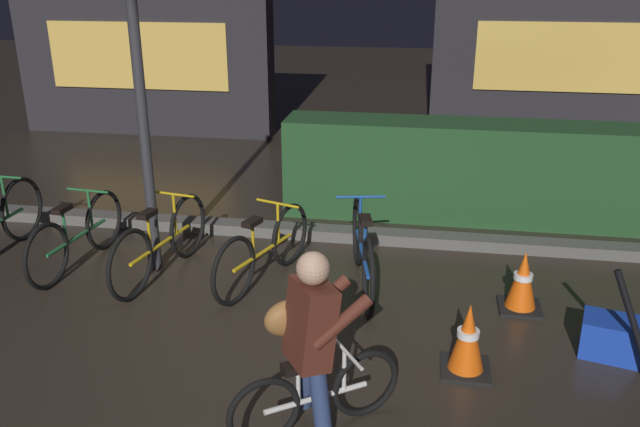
# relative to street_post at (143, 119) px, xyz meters

# --- Properties ---
(ground_plane) EXTENTS (40.00, 40.00, 0.00)m
(ground_plane) POSITION_rel_street_post_xyz_m (1.53, -1.20, -1.48)
(ground_plane) COLOR #2D261E
(sidewalk_curb) EXTENTS (12.00, 0.24, 0.12)m
(sidewalk_curb) POSITION_rel_street_post_xyz_m (1.53, 1.00, -1.42)
(sidewalk_curb) COLOR #56544F
(sidewalk_curb) RESTS_ON ground
(hedge_row) EXTENTS (4.80, 0.70, 1.13)m
(hedge_row) POSITION_rel_street_post_xyz_m (3.33, 1.90, -0.92)
(hedge_row) COLOR #214723
(hedge_row) RESTS_ON ground
(storefront_left) EXTENTS (4.45, 0.54, 3.91)m
(storefront_left) POSITION_rel_street_post_xyz_m (-2.30, 5.30, 0.46)
(storefront_left) COLOR #262328
(storefront_left) RESTS_ON ground
(street_post) EXTENTS (0.10, 0.10, 2.97)m
(street_post) POSITION_rel_street_post_xyz_m (0.00, 0.00, 0.00)
(street_post) COLOR #2D2D33
(street_post) RESTS_ON ground
(parked_bike_left_mid) EXTENTS (0.46, 1.55, 0.72)m
(parked_bike_left_mid) POSITION_rel_street_post_xyz_m (-0.75, -0.10, -1.16)
(parked_bike_left_mid) COLOR black
(parked_bike_left_mid) RESTS_ON ground
(parked_bike_center_left) EXTENTS (0.46, 1.61, 0.75)m
(parked_bike_center_left) POSITION_rel_street_post_xyz_m (0.14, -0.17, -1.14)
(parked_bike_center_left) COLOR black
(parked_bike_center_left) RESTS_ON ground
(parked_bike_center_right) EXTENTS (0.59, 1.48, 0.72)m
(parked_bike_center_right) POSITION_rel_street_post_xyz_m (1.13, -0.14, -1.16)
(parked_bike_center_right) COLOR black
(parked_bike_center_right) RESTS_ON ground
(parked_bike_right_mid) EXTENTS (0.48, 1.69, 0.79)m
(parked_bike_right_mid) POSITION_rel_street_post_xyz_m (2.04, -0.08, -1.12)
(parked_bike_right_mid) COLOR black
(parked_bike_right_mid) RESTS_ON ground
(traffic_cone_near) EXTENTS (0.36, 0.36, 0.55)m
(traffic_cone_near) POSITION_rel_street_post_xyz_m (2.93, -1.30, -1.22)
(traffic_cone_near) COLOR black
(traffic_cone_near) RESTS_ON ground
(traffic_cone_far) EXTENTS (0.36, 0.36, 0.54)m
(traffic_cone_far) POSITION_rel_street_post_xyz_m (3.43, -0.28, -1.22)
(traffic_cone_far) COLOR black
(traffic_cone_far) RESTS_ON ground
(blue_crate) EXTENTS (0.51, 0.42, 0.30)m
(blue_crate) POSITION_rel_street_post_xyz_m (4.03, -0.90, -1.33)
(blue_crate) COLOR #193DB7
(blue_crate) RESTS_ON ground
(cyclist) EXTENTS (1.01, 0.71, 1.25)m
(cyclist) POSITION_rel_street_post_xyz_m (1.92, -2.11, -0.85)
(cyclist) COLOR black
(cyclist) RESTS_ON ground
(closed_umbrella) EXTENTS (0.37, 0.24, 0.79)m
(closed_umbrella) POSITION_rel_street_post_xyz_m (4.08, -1.15, -1.09)
(closed_umbrella) COLOR black
(closed_umbrella) RESTS_ON ground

